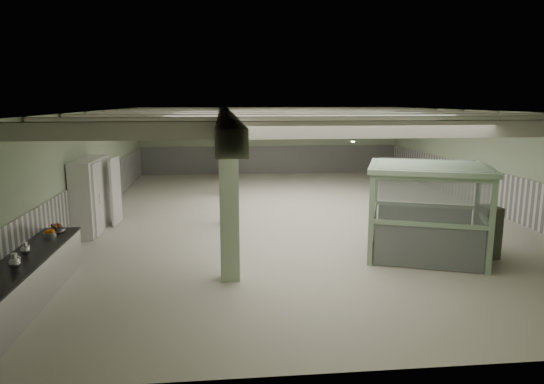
{
  "coord_description": "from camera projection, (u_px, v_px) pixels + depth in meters",
  "views": [
    {
      "loc": [
        -2.63,
        -16.39,
        3.95
      ],
      "look_at": [
        -1.19,
        -2.44,
        1.3
      ],
      "focal_mm": 32.0,
      "sensor_mm": 36.0,
      "label": 1
    }
  ],
  "objects": [
    {
      "name": "wall_front",
      "position": [
        409.0,
        254.0,
        6.9
      ],
      "size": [
        14.0,
        0.02,
        3.6
      ],
      "primitive_type": "cube",
      "color": "#B1C39C",
      "rests_on": "floor"
    },
    {
      "name": "beam_f",
      "position": [
        282.0,
        113.0,
        21.27
      ],
      "size": [
        13.9,
        0.35,
        0.32
      ],
      "primitive_type": "cube",
      "color": "silver",
      "rests_on": "ceiling"
    },
    {
      "name": "orange_bowl",
      "position": [
        50.0,
        235.0,
        10.99
      ],
      "size": [
        0.27,
        0.27,
        0.1
      ],
      "primitive_type": "cylinder",
      "rotation": [
        0.0,
        0.0,
        -0.01
      ],
      "color": "#B2B2B7",
      "rests_on": "prep_counter"
    },
    {
      "name": "wall_back",
      "position": [
        270.0,
        141.0,
        26.45
      ],
      "size": [
        14.0,
        0.02,
        3.6
      ],
      "primitive_type": "cube",
      "color": "#B1C39C",
      "rests_on": "floor"
    },
    {
      "name": "wainscot_left",
      "position": [
        93.0,
        198.0,
        16.17
      ],
      "size": [
        0.05,
        19.9,
        1.5
      ],
      "primitive_type": "cube",
      "color": "silver",
      "rests_on": "floor"
    },
    {
      "name": "walkin_cooler",
      "position": [
        92.0,
        194.0,
        14.82
      ],
      "size": [
        0.83,
        2.45,
        2.25
      ],
      "color": "silver",
      "rests_on": "floor"
    },
    {
      "name": "ceiling",
      "position": [
        300.0,
        111.0,
        16.34
      ],
      "size": [
        14.0,
        20.0,
        0.02
      ],
      "primitive_type": "cube",
      "color": "beige",
      "rests_on": "wall_back"
    },
    {
      "name": "floor",
      "position": [
        299.0,
        215.0,
        17.01
      ],
      "size": [
        20.0,
        20.0,
        0.0
      ],
      "primitive_type": "plane",
      "color": "beige",
      "rests_on": "ground"
    },
    {
      "name": "prep_counter",
      "position": [
        23.0,
        283.0,
        9.43
      ],
      "size": [
        0.88,
        5.01,
        0.91
      ],
      "color": "silver",
      "rests_on": "floor"
    },
    {
      "name": "column_b",
      "position": [
        227.0,
        169.0,
        15.45
      ],
      "size": [
        0.42,
        0.42,
        3.6
      ],
      "primitive_type": "cube",
      "color": "#B3CCA4",
      "rests_on": "floor"
    },
    {
      "name": "girder",
      "position": [
        226.0,
        118.0,
        16.13
      ],
      "size": [
        0.45,
        19.9,
        0.4
      ],
      "primitive_type": "cube",
      "color": "silver",
      "rests_on": "ceiling"
    },
    {
      "name": "wall_left",
      "position": [
        90.0,
        167.0,
        15.97
      ],
      "size": [
        0.02,
        20.0,
        3.6
      ],
      "primitive_type": "cube",
      "color": "#B1C39C",
      "rests_on": "floor"
    },
    {
      "name": "guard_booth",
      "position": [
        428.0,
        194.0,
        12.26
      ],
      "size": [
        3.61,
        3.35,
        2.39
      ],
      "rotation": [
        0.0,
        0.0,
        -0.35
      ],
      "color": "#9BBB95",
      "rests_on": "floor"
    },
    {
      "name": "veg_colander",
      "position": [
        56.0,
        228.0,
        11.36
      ],
      "size": [
        0.55,
        0.55,
        0.2
      ],
      "primitive_type": null,
      "rotation": [
        0.0,
        0.0,
        0.3
      ],
      "color": "#3F3E43",
      "rests_on": "prep_counter"
    },
    {
      "name": "wall_right",
      "position": [
        492.0,
        161.0,
        17.38
      ],
      "size": [
        0.02,
        20.0,
        3.6
      ],
      "primitive_type": "cube",
      "color": "#B1C39C",
      "rests_on": "floor"
    },
    {
      "name": "beam_e",
      "position": [
        289.0,
        114.0,
        18.82
      ],
      "size": [
        13.9,
        0.35,
        0.32
      ],
      "primitive_type": "cube",
      "color": "silver",
      "rests_on": "ceiling"
    },
    {
      "name": "filing_cabinet",
      "position": [
        488.0,
        232.0,
        12.34
      ],
      "size": [
        0.47,
        0.64,
        1.32
      ],
      "primitive_type": "cube",
      "rotation": [
        0.0,
        0.0,
        0.07
      ],
      "color": "#575A4B",
      "rests_on": "floor"
    },
    {
      "name": "pitcher_near",
      "position": [
        25.0,
        249.0,
        9.65
      ],
      "size": [
        0.2,
        0.23,
        0.27
      ],
      "primitive_type": null,
      "rotation": [
        0.0,
        0.0,
        0.07
      ],
      "color": "silver",
      "rests_on": "prep_counter"
    },
    {
      "name": "pendant_back",
      "position": [
        291.0,
        121.0,
        21.87
      ],
      "size": [
        0.44,
        0.44,
        0.22
      ],
      "primitive_type": "cone",
      "rotation": [
        3.14,
        0.0,
        0.0
      ],
      "color": "#314131",
      "rests_on": "ceiling"
    },
    {
      "name": "pendant_front",
      "position": [
        353.0,
        139.0,
        11.61
      ],
      "size": [
        0.44,
        0.44,
        0.22
      ],
      "primitive_type": "cone",
      "rotation": [
        3.14,
        0.0,
        0.0
      ],
      "color": "#314131",
      "rests_on": "ceiling"
    },
    {
      "name": "column_a",
      "position": [
        229.0,
        201.0,
        10.56
      ],
      "size": [
        0.42,
        0.42,
        3.6
      ],
      "primitive_type": "cube",
      "color": "#B3CCA4",
      "rests_on": "floor"
    },
    {
      "name": "column_d",
      "position": [
        225.0,
        144.0,
        24.25
      ],
      "size": [
        0.42,
        0.42,
        3.6
      ],
      "primitive_type": "cube",
      "color": "#B3CCA4",
      "rests_on": "floor"
    },
    {
      "name": "beam_d",
      "position": [
        300.0,
        117.0,
        16.38
      ],
      "size": [
        13.9,
        0.35,
        0.32
      ],
      "primitive_type": "cube",
      "color": "silver",
      "rests_on": "ceiling"
    },
    {
      "name": "wainscot_right",
      "position": [
        489.0,
        190.0,
        17.58
      ],
      "size": [
        0.05,
        19.9,
        1.5
      ],
      "primitive_type": "cube",
      "color": "silver",
      "rests_on": "floor"
    },
    {
      "name": "beam_g",
      "position": [
        275.0,
        112.0,
        23.71
      ],
      "size": [
        13.9,
        0.35,
        0.32
      ],
      "primitive_type": "cube",
      "color": "silver",
      "rests_on": "ceiling"
    },
    {
      "name": "wainscot_back",
      "position": [
        270.0,
        160.0,
        26.62
      ],
      "size": [
        13.9,
        0.05,
        1.5
      ],
      "primitive_type": "cube",
      "color": "silver",
      "rests_on": "floor"
    },
    {
      "name": "pitcher_far",
      "position": [
        15.0,
        262.0,
        8.85
      ],
      "size": [
        0.25,
        0.27,
        0.31
      ],
      "primitive_type": null,
      "rotation": [
        0.0,
        0.0,
        0.18
      ],
      "color": "silver",
      "rests_on": "prep_counter"
    },
    {
      "name": "pendant_mid",
      "position": [
        311.0,
        127.0,
        16.99
      ],
      "size": [
        0.44,
        0.44,
        0.22
      ],
      "primitive_type": "cone",
      "rotation": [
        3.14,
        0.0,
        0.0
      ],
      "color": "#314131",
      "rests_on": "ceiling"
    },
    {
      "name": "beam_c",
      "position": [
        313.0,
        119.0,
        13.93
      ],
      "size": [
        13.9,
        0.35,
        0.32
      ],
      "primitive_type": "cube",
      "color": "silver",
      "rests_on": "ceiling"
    },
    {
      "name": "beam_a",
      "position": [
        363.0,
        129.0,
        9.05
      ],
      "size": [
        13.9,
        0.35,
        0.32
      ],
      "primitive_type": "cube",
      "color": "silver",
      "rests_on": "ceiling"
    },
    {
      "name": "beam_b",
      "position": [
        333.0,
        123.0,
        11.49
      ],
      "size": [
        13.9,
        0.35,
        0.32
      ],
      "primitive_type": "cube",
      "color": "silver",
      "rests_on": "ceiling"
    },
    {
      "name": "column_c",
      "position": [
        225.0,
        153.0,
        20.34
      ],
      "size": [
        0.42,
        0.42,
        3.6
      ],
      "primitive_type": "cube",
      "color": "#B3CCA4",
      "rests_on": "floor"
    }
  ]
}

